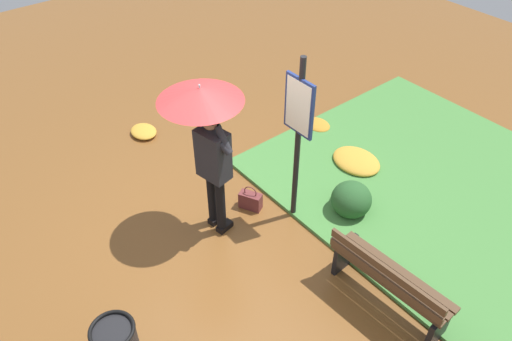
% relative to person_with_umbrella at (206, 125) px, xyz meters
% --- Properties ---
extents(ground_plane, '(18.00, 18.00, 0.00)m').
position_rel_person_with_umbrella_xyz_m(ground_plane, '(-0.19, 0.08, -1.55)').
color(ground_plane, brown).
extents(grass_verge, '(4.80, 4.00, 0.05)m').
position_rel_person_with_umbrella_xyz_m(grass_verge, '(-1.51, -2.88, -1.53)').
color(grass_verge, '#47843D').
rests_on(grass_verge, ground_plane).
extents(person_with_umbrella, '(0.96, 0.96, 2.04)m').
position_rel_person_with_umbrella_xyz_m(person_with_umbrella, '(0.00, 0.00, 0.00)').
color(person_with_umbrella, black).
rests_on(person_with_umbrella, ground_plane).
extents(info_sign_post, '(0.44, 0.07, 2.30)m').
position_rel_person_with_umbrella_xyz_m(info_sign_post, '(-0.53, -0.90, -0.11)').
color(info_sign_post, black).
rests_on(info_sign_post, ground_plane).
extents(handbag, '(0.33, 0.26, 0.37)m').
position_rel_person_with_umbrella_xyz_m(handbag, '(-0.07, -0.55, -1.42)').
color(handbag, brown).
rests_on(handbag, ground_plane).
extents(park_bench, '(1.40, 0.44, 0.75)m').
position_rel_person_with_umbrella_xyz_m(park_bench, '(-2.20, -0.74, -1.15)').
color(park_bench, black).
rests_on(park_bench, ground_plane).
extents(shrub_cluster, '(0.58, 0.53, 0.48)m').
position_rel_person_with_umbrella_xyz_m(shrub_cluster, '(-0.95, -1.53, -1.33)').
color(shrub_cluster, '#285628').
rests_on(shrub_cluster, ground_plane).
extents(leaf_pile_near_person, '(0.75, 0.60, 0.17)m').
position_rel_person_with_umbrella_xyz_m(leaf_pile_near_person, '(-0.36, -2.33, -1.47)').
color(leaf_pile_near_person, gold).
rests_on(leaf_pile_near_person, ground_plane).
extents(leaf_pile_by_bench, '(0.48, 0.39, 0.11)m').
position_rel_person_with_umbrella_xyz_m(leaf_pile_by_bench, '(2.32, -0.27, -1.50)').
color(leaf_pile_by_bench, gold).
rests_on(leaf_pile_by_bench, ground_plane).
extents(leaf_pile_far_path, '(0.45, 0.36, 0.10)m').
position_rel_person_with_umbrella_xyz_m(leaf_pile_far_path, '(0.71, -2.57, -1.50)').
color(leaf_pile_far_path, '#C68428').
rests_on(leaf_pile_far_path, ground_plane).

